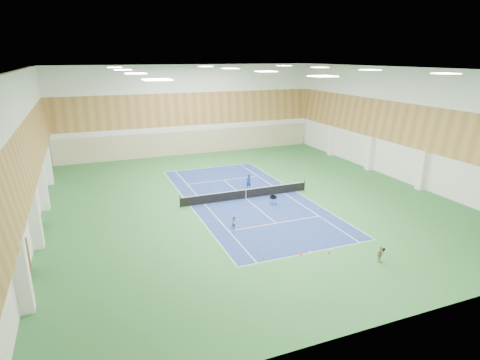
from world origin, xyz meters
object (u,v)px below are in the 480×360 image
child_court (234,223)px  ball_cart (273,200)px  child_apron (380,254)px  tennis_net (246,193)px  coach (248,181)px

child_court → ball_cart: 6.64m
child_apron → ball_cart: (-1.75, 12.38, -0.17)m
tennis_net → child_apron: bearing=-76.7°
tennis_net → child_apron: 15.13m
child_apron → tennis_net: bearing=88.7°
child_court → child_apron: bearing=-65.0°
child_apron → ball_cart: child_apron is taller
ball_cart → child_apron: bearing=-84.2°
child_apron → ball_cart: bearing=83.5°
coach → child_court: bearing=51.8°
coach → child_apron: size_ratio=1.32×
tennis_net → coach: 3.01m
ball_cart → tennis_net: bearing=124.3°
tennis_net → child_court: bearing=-119.6°
tennis_net → child_apron: size_ratio=10.88×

